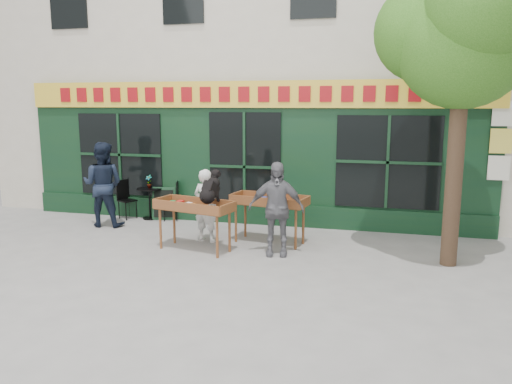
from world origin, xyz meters
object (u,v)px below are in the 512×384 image
Objects in this scene: woman at (206,206)px; bistro_table at (150,197)px; dog at (210,186)px; book_cart_center at (194,209)px; book_cart_right at (269,203)px; man_left at (103,184)px; man_right at (276,209)px.

woman is 2.56m from bistro_table.
dog reaches higher than woman.
book_cart_center is 1.01× the size of book_cart_right.
man_left is at bearing 167.88° from book_cart_center.
man_right is (1.58, -0.53, 0.13)m from woman.
book_cart_center is 1.07× the size of woman.
woman is (-0.00, 0.65, -0.07)m from book_cart_center.
book_cart_center is 0.91× the size of man_right.
man_right is 2.31× the size of bistro_table.
book_cart_right is 0.81m from man_right.
bistro_table is 1.22m from man_left.
dog is 0.95m from woman.
woman is 1.67m from man_right.
book_cart_center is 0.65m from woman.
bistro_table is 0.39× the size of man_left.
book_cart_center is 1.54m from book_cart_right.
man_left is (-4.01, 0.43, 0.15)m from book_cart_right.
dog is at bearing 129.79° from woman.
book_cart_center and book_cart_right have the same top height.
book_cart_right is 2.09× the size of bistro_table.
woman is 1.30m from book_cart_right.
dog is (0.35, -0.05, 0.47)m from book_cart_center.
man_left is at bearing -0.05° from woman.
book_cart_center is at bearing 103.23° from woman.
book_cart_center is at bearing -174.90° from dog.
man_right is at bearing 157.15° from man_left.
man_left reaches higher than book_cart_center.
woman is (-0.35, 0.70, -0.54)m from dog.
woman is at bearing -160.13° from book_cart_right.
man_right reaches higher than bistro_table.
man_right is 4.18m from bistro_table.
book_cart_center is at bearing -47.17° from bistro_table.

